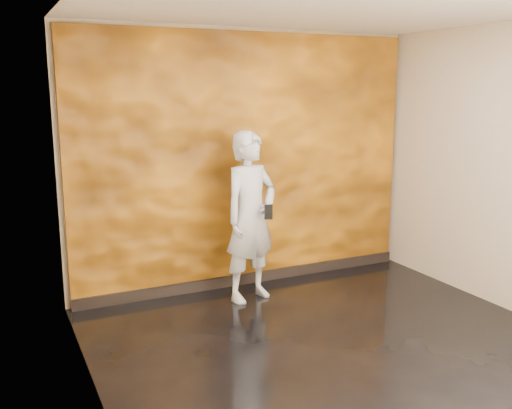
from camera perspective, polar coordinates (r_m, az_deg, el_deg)
name	(u,v)px	position (r m, az deg, el deg)	size (l,w,h in m)	color
room	(352,188)	(4.55, 9.59, 1.61)	(4.02, 4.02, 2.81)	black
feature_wall	(248,162)	(6.24, -0.78, 4.30)	(3.90, 0.06, 2.75)	orange
baseboard	(250,278)	(6.51, -0.60, -7.35)	(3.90, 0.04, 0.12)	black
man	(251,217)	(5.84, -0.55, -1.24)	(0.64, 0.42, 1.75)	#989BA7
phone	(268,212)	(5.62, 1.26, -0.75)	(0.08, 0.02, 0.15)	black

